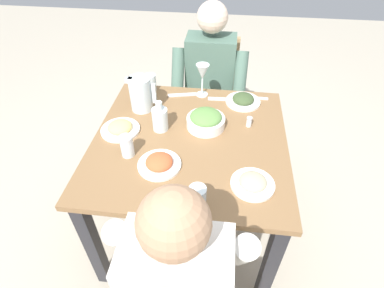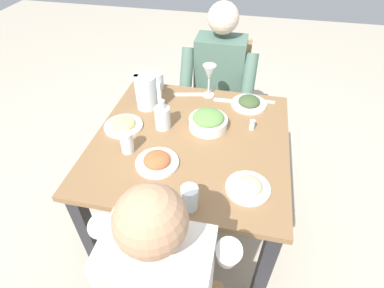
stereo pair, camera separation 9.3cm
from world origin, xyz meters
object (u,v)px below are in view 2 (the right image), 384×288
at_px(water_glass_center, 158,81).
at_px(salt_shaker, 252,125).
at_px(diner_near, 169,269).
at_px(chair_far, 220,91).
at_px(plate_rice_curry, 157,161).
at_px(diner_far, 217,88).
at_px(dining_table, 191,154).
at_px(water_pitcher, 146,92).
at_px(salad_bowl, 208,121).
at_px(wine_glass, 209,74).
at_px(plate_beans, 248,187).
at_px(plate_dolmas, 249,102).
at_px(water_glass_far_left, 127,142).
at_px(water_glass_far_right, 189,198).
at_px(oil_carafe, 163,118).
at_px(plate_fries, 123,124).

height_order(water_glass_center, salt_shaker, water_glass_center).
bearing_deg(diner_near, chair_far, 90.37).
bearing_deg(salt_shaker, plate_rice_curry, -139.53).
bearing_deg(diner_far, dining_table, -94.03).
relative_size(water_pitcher, plate_rice_curry, 0.96).
xyz_separation_m(diner_near, salad_bowl, (0.01, 0.74, 0.12)).
distance_m(diner_far, wine_glass, 0.32).
height_order(plate_beans, salt_shaker, salt_shaker).
xyz_separation_m(chair_far, water_pitcher, (-0.34, -0.61, 0.32)).
height_order(plate_dolmas, water_glass_center, water_glass_center).
distance_m(salad_bowl, plate_beans, 0.44).
bearing_deg(salt_shaker, salad_bowl, -171.78).
distance_m(diner_near, water_glass_far_left, 0.60).
xyz_separation_m(diner_near, plate_dolmas, (0.21, 0.99, 0.10)).
height_order(water_glass_far_right, oil_carafe, oil_carafe).
height_order(water_pitcher, oil_carafe, water_pitcher).
height_order(dining_table, water_glass_center, water_glass_center).
bearing_deg(plate_fries, water_glass_far_right, -43.70).
relative_size(diner_far, water_glass_far_right, 10.73).
bearing_deg(water_glass_far_left, oil_carafe, 61.86).
bearing_deg(plate_rice_curry, oil_carafe, 100.21).
xyz_separation_m(water_glass_far_left, wine_glass, (0.29, 0.56, 0.09)).
height_order(plate_rice_curry, wine_glass, wine_glass).
distance_m(plate_fries, water_glass_far_left, 0.19).
xyz_separation_m(diner_far, salad_bowl, (0.02, -0.53, 0.12)).
relative_size(chair_far, plate_fries, 4.32).
bearing_deg(diner_near, plate_rice_curry, 111.28).
bearing_deg(salt_shaker, plate_beans, -88.75).
bearing_deg(oil_carafe, plate_dolmas, 34.99).
bearing_deg(diner_near, plate_dolmas, 78.08).
bearing_deg(water_glass_far_right, water_glass_center, 114.31).
relative_size(water_pitcher, water_glass_center, 1.87).
distance_m(plate_rice_curry, plate_beans, 0.42).
distance_m(dining_table, oil_carafe, 0.24).
distance_m(salad_bowl, wine_glass, 0.32).
relative_size(plate_rice_curry, wine_glass, 1.01).
relative_size(plate_rice_curry, plate_fries, 0.99).
bearing_deg(diner_far, water_glass_far_left, -111.96).
relative_size(dining_table, water_glass_far_left, 8.89).
height_order(water_glass_far_left, wine_glass, wine_glass).
bearing_deg(diner_far, plate_dolmas, -52.10).
relative_size(chair_far, water_glass_center, 8.43).
bearing_deg(diner_near, wine_glass, 91.88).
relative_size(water_pitcher, oil_carafe, 1.16).
height_order(water_pitcher, water_glass_far_right, water_pitcher).
xyz_separation_m(diner_far, water_glass_far_left, (-0.32, -0.79, 0.14)).
bearing_deg(water_glass_far_right, oil_carafe, 117.38).
distance_m(water_pitcher, water_glass_center, 0.20).
relative_size(diner_far, water_glass_center, 11.33).
height_order(chair_far, oil_carafe, oil_carafe).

